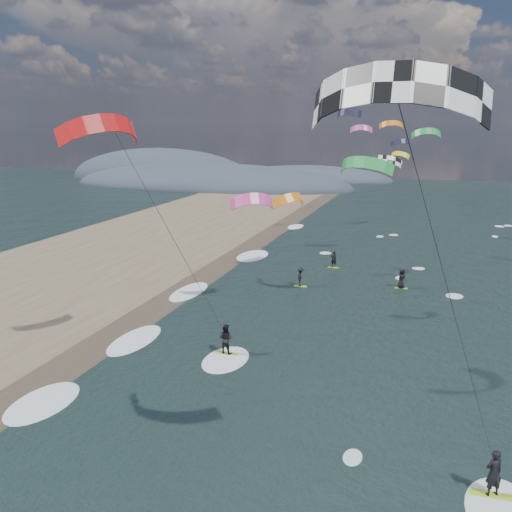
% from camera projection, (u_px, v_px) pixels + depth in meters
% --- Properties ---
extents(wet_sand_strip, '(3.00, 240.00, 0.00)m').
position_uv_depth(wet_sand_strip, '(66.00, 367.00, 33.12)').
color(wet_sand_strip, '#382D23').
rests_on(wet_sand_strip, ground).
extents(coastal_hills, '(80.00, 41.00, 15.00)m').
position_uv_depth(coastal_hills, '(203.00, 182.00, 133.54)').
color(coastal_hills, '#3D4756').
rests_on(coastal_hills, ground).
extents(kitesurfer_near_a, '(7.93, 8.40, 15.84)m').
position_uv_depth(kitesurfer_near_a, '(419.00, 186.00, 15.23)').
color(kitesurfer_near_a, '#A6CF24').
rests_on(kitesurfer_near_a, ground).
extents(kitesurfer_near_b, '(6.90, 9.51, 14.83)m').
position_uv_depth(kitesurfer_near_b, '(150.00, 202.00, 29.43)').
color(kitesurfer_near_b, '#A6CF24').
rests_on(kitesurfer_near_b, ground).
extents(far_kitesurfers, '(9.45, 8.22, 1.73)m').
position_uv_depth(far_kitesurfers, '(341.00, 274.00, 49.99)').
color(far_kitesurfers, '#A6CF24').
rests_on(far_kitesurfers, ground).
extents(bg_kite_field, '(14.12, 68.27, 9.00)m').
position_uv_depth(bg_kite_field, '(375.00, 146.00, 67.07)').
color(bg_kite_field, black).
rests_on(bg_kite_field, ground).
extents(shoreline_surf, '(2.40, 79.40, 0.11)m').
position_uv_depth(shoreline_surf, '(126.00, 340.00, 37.17)').
color(shoreline_surf, white).
rests_on(shoreline_surf, ground).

